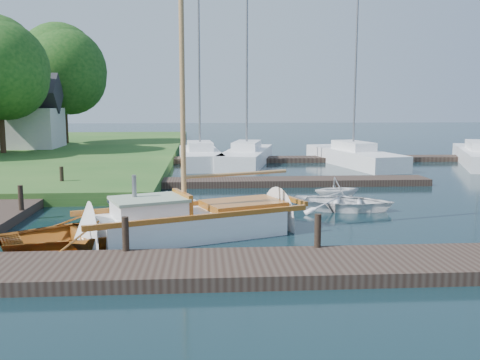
{
  "coord_description": "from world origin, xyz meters",
  "views": [
    {
      "loc": [
        -1.19,
        -17.18,
        3.71
      ],
      "look_at": [
        0.0,
        0.0,
        1.2
      ],
      "focal_mm": 40.0,
      "sensor_mm": 36.0,
      "label": 1
    }
  ],
  "objects": [
    {
      "name": "tree_7",
      "position": [
        -12.0,
        26.05,
        6.2
      ],
      "size": [
        6.83,
        6.83,
        9.38
      ],
      "color": "#332114",
      "rests_on": "shore"
    },
    {
      "name": "ground",
      "position": [
        0.0,
        0.0,
        0.0
      ],
      "size": [
        160.0,
        160.0,
        0.0
      ],
      "primitive_type": "plane",
      "color": "black",
      "rests_on": "ground"
    },
    {
      "name": "mooring_post_2",
      "position": [
        1.5,
        -5.0,
        0.7
      ],
      "size": [
        0.16,
        0.16,
        0.8
      ],
      "primitive_type": "cylinder",
      "color": "black",
      "rests_on": "near_dock"
    },
    {
      "name": "marina_boat_1",
      "position": [
        1.41,
        14.59,
        0.57
      ],
      "size": [
        4.08,
        8.9,
        10.9
      ],
      "rotation": [
        0.0,
        0.0,
        1.34
      ],
      "color": "white",
      "rests_on": "ground"
    },
    {
      "name": "tender_d",
      "position": [
        3.98,
        2.91,
        0.48
      ],
      "size": [
        2.05,
        1.84,
        0.96
      ],
      "primitive_type": "imported",
      "rotation": [
        0.0,
        0.0,
        1.74
      ],
      "color": "white",
      "rests_on": "ground"
    },
    {
      "name": "mooring_post_4",
      "position": [
        -7.0,
        0.0,
        0.7
      ],
      "size": [
        0.16,
        0.16,
        0.8
      ],
      "primitive_type": "cylinder",
      "color": "black",
      "rests_on": "left_dock"
    },
    {
      "name": "far_dock",
      "position": [
        2.0,
        6.5,
        0.15
      ],
      "size": [
        14.0,
        1.6,
        0.3
      ],
      "primitive_type": "cube",
      "color": "#30221B",
      "rests_on": "ground"
    },
    {
      "name": "sailboat",
      "position": [
        -1.38,
        -2.54,
        0.34
      ],
      "size": [
        7.38,
        4.41,
        9.83
      ],
      "rotation": [
        0.0,
        0.0,
        0.37
      ],
      "color": "white",
      "rests_on": "ground"
    },
    {
      "name": "dinghy",
      "position": [
        -4.11,
        -3.47,
        0.45
      ],
      "size": [
        5.29,
        4.68,
        0.91
      ],
      "primitive_type": "imported",
      "rotation": [
        0.0,
        0.0,
        2.0
      ],
      "color": "#985511",
      "rests_on": "ground"
    },
    {
      "name": "mooring_post_5",
      "position": [
        -7.0,
        5.0,
        0.7
      ],
      "size": [
        0.16,
        0.16,
        0.8
      ],
      "primitive_type": "cylinder",
      "color": "black",
      "rests_on": "left_dock"
    },
    {
      "name": "left_dock",
      "position": [
        -8.0,
        2.0,
        0.15
      ],
      "size": [
        2.2,
        18.0,
        0.3
      ],
      "primitive_type": "cube",
      "color": "#30221B",
      "rests_on": "ground"
    },
    {
      "name": "tender_a",
      "position": [
        -2.67,
        0.99,
        0.37
      ],
      "size": [
        4.29,
        3.7,
        0.75
      ],
      "primitive_type": "imported",
      "rotation": [
        0.0,
        0.0,
        1.2
      ],
      "color": "white",
      "rests_on": "ground"
    },
    {
      "name": "marina_boat_3",
      "position": [
        7.74,
        14.03,
        0.56
      ],
      "size": [
        4.0,
        9.27,
        10.66
      ],
      "rotation": [
        0.0,
        0.0,
        1.78
      ],
      "color": "white",
      "rests_on": "ground"
    },
    {
      "name": "pontoon",
      "position": [
        10.0,
        16.0,
        0.15
      ],
      "size": [
        30.0,
        1.6,
        0.3
      ],
      "primitive_type": "cube",
      "color": "#30221B",
      "rests_on": "ground"
    },
    {
      "name": "marina_boat_5",
      "position": [
        15.47,
        13.78,
        0.57
      ],
      "size": [
        5.45,
        9.96,
        11.86
      ],
      "rotation": [
        0.0,
        0.0,
        1.22
      ],
      "color": "white",
      "rests_on": "ground"
    },
    {
      "name": "near_dock",
      "position": [
        0.0,
        -6.0,
        0.15
      ],
      "size": [
        18.0,
        2.2,
        0.3
      ],
      "primitive_type": "cube",
      "color": "#30221B",
      "rests_on": "ground"
    },
    {
      "name": "house_c",
      "position": [
        -14.0,
        22.0,
        2.58
      ],
      "size": [
        5.25,
        4.0,
        5.28
      ],
      "color": "silver",
      "rests_on": "shore"
    },
    {
      "name": "mooring_post_1",
      "position": [
        -3.0,
        -5.0,
        0.7
      ],
      "size": [
        0.16,
        0.16,
        0.8
      ],
      "primitive_type": "cylinder",
      "color": "black",
      "rests_on": "near_dock"
    },
    {
      "name": "tender_c",
      "position": [
        3.64,
        0.8,
        0.36
      ],
      "size": [
        4.07,
        3.44,
        0.72
      ],
      "primitive_type": "imported",
      "rotation": [
        0.0,
        0.0,
        1.26
      ],
      "color": "white",
      "rests_on": "ground"
    },
    {
      "name": "marina_boat_0",
      "position": [
        -1.37,
        14.49,
        0.57
      ],
      "size": [
        2.74,
        7.73,
        10.37
      ],
      "rotation": [
        0.0,
        0.0,
        1.64
      ],
      "color": "white",
      "rests_on": "ground"
    }
  ]
}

